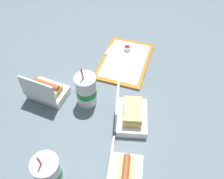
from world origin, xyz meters
TOP-DOWN VIEW (x-y plane):
  - ground_plane at (0.00, 0.00)m, footprint 3.20×3.20m
  - food_tray at (-0.29, 0.02)m, footprint 0.38×0.28m
  - ketchup_cup at (-0.38, 0.01)m, footprint 0.04×0.04m
  - napkin_stack at (-0.34, -0.04)m, footprint 0.12×0.12m
  - plastic_fork at (-0.38, 0.09)m, footprint 0.11×0.05m
  - clamshell_sandwich_right at (0.09, 0.14)m, footprint 0.22×0.18m
  - clamshell_hotdog_front at (0.38, 0.17)m, footprint 0.22×0.16m
  - clamshell_hotdog_left at (0.06, -0.29)m, footprint 0.16×0.20m
  - soda_cup_back at (0.44, -0.10)m, footprint 0.10×0.10m
  - soda_cup_right at (0.04, -0.09)m, footprint 0.10×0.10m

SIDE VIEW (x-z plane):
  - ground_plane at x=0.00m, z-range 0.00..0.00m
  - food_tray at x=-0.29m, z-range 0.00..0.01m
  - napkin_stack at x=-0.34m, z-range 0.01..0.02m
  - plastic_fork at x=-0.38m, z-range 0.01..0.02m
  - ketchup_cup at x=-0.38m, z-range 0.01..0.04m
  - clamshell_hotdog_left at x=0.06m, z-range -0.04..0.12m
  - clamshell_hotdog_front at x=0.38m, z-range -0.04..0.12m
  - clamshell_sandwich_right at x=0.09m, z-range -0.04..0.13m
  - soda_cup_back at x=0.44m, z-range -0.03..0.17m
  - soda_cup_right at x=0.04m, z-range -0.03..0.20m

